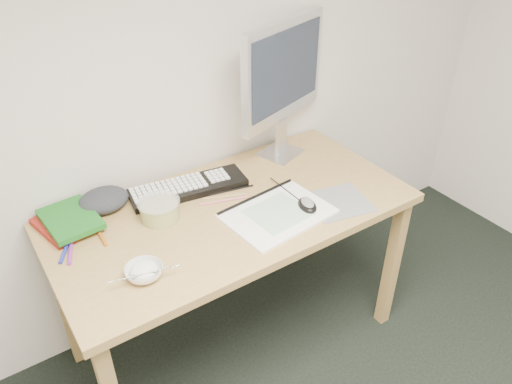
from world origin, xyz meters
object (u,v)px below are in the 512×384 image
Objects in this scene: keyboard at (188,187)px; monitor at (283,75)px; desk at (233,225)px; rice_bowl at (144,272)px; sketchpad at (278,214)px.

monitor reaches higher than keyboard.
monitor is (0.41, 0.24, 0.46)m from desk.
monitor reaches higher than rice_bowl.
monitor reaches higher than sketchpad.
desk is 0.24m from keyboard.
sketchpad is at bearing 3.39° from rice_bowl.
keyboard is 0.78× the size of monitor.
rice_bowl is at bearing -125.15° from keyboard.
rice_bowl reaches higher than sketchpad.
monitor is 4.91× the size of rice_bowl.
rice_bowl is (-0.56, -0.03, 0.01)m from sketchpad.
sketchpad is at bearing -47.71° from desk.
sketchpad is 0.40m from keyboard.
rice_bowl is at bearing -159.08° from desk.
keyboard is (-0.08, 0.21, 0.10)m from desk.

